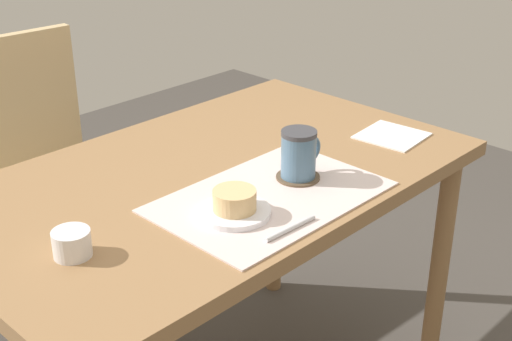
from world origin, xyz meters
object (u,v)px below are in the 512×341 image
at_px(dining_table, 213,205).
at_px(pastry_plate, 235,212).
at_px(sugar_bowl, 72,243).
at_px(wooden_chair, 42,180).
at_px(coffee_mug, 299,153).
at_px(pastry, 235,200).

relative_size(dining_table, pastry_plate, 8.22).
xyz_separation_m(dining_table, pastry_plate, (-0.11, -0.18, 0.09)).
bearing_deg(dining_table, pastry_plate, -120.66).
bearing_deg(sugar_bowl, wooden_chair, 64.90).
relative_size(wooden_chair, pastry_plate, 6.19).
distance_m(wooden_chair, coffee_mug, 0.92).
bearing_deg(dining_table, sugar_bowl, -169.38).
distance_m(pastry, coffee_mug, 0.22).
bearing_deg(wooden_chair, sugar_bowl, 69.10).
height_order(wooden_chair, pastry_plate, wooden_chair).
height_order(dining_table, pastry, pastry).
bearing_deg(pastry, sugar_bowl, 160.80).
height_order(coffee_mug, sugar_bowl, coffee_mug).
bearing_deg(pastry_plate, dining_table, 59.34).
xyz_separation_m(wooden_chair, pastry, (-0.06, -0.87, 0.27)).
height_order(pastry_plate, pastry, pastry).
relative_size(pastry, sugar_bowl, 1.23).
xyz_separation_m(coffee_mug, sugar_bowl, (-0.52, 0.09, -0.04)).
xyz_separation_m(wooden_chair, coffee_mug, (0.16, -0.85, 0.30)).
height_order(pastry_plate, coffee_mug, coffee_mug).
bearing_deg(coffee_mug, sugar_bowl, 170.56).
height_order(pastry_plate, sugar_bowl, sugar_bowl).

